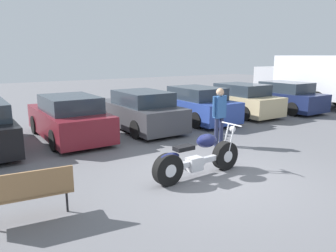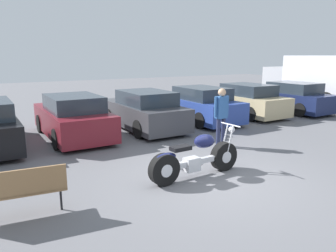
% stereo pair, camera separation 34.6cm
% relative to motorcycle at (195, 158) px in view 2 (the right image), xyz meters
% --- Properties ---
extents(ground_plane, '(60.00, 60.00, 0.00)m').
position_rel_motorcycle_xyz_m(ground_plane, '(0.33, -0.29, -0.44)').
color(ground_plane, slate).
extents(motorcycle, '(2.35, 0.62, 1.09)m').
position_rel_motorcycle_xyz_m(motorcycle, '(0.00, 0.00, 0.00)').
color(motorcycle, black).
rests_on(motorcycle, ground_plane).
extents(parked_car_maroon, '(1.80, 4.12, 1.41)m').
position_rel_motorcycle_xyz_m(parked_car_maroon, '(-1.34, 5.03, 0.21)').
color(parked_car_maroon, maroon).
rests_on(parked_car_maroon, ground_plane).
extents(parked_car_dark_grey, '(1.80, 4.12, 1.41)m').
position_rel_motorcycle_xyz_m(parked_car_dark_grey, '(1.25, 4.98, 0.21)').
color(parked_car_dark_grey, '#3D3D42').
rests_on(parked_car_dark_grey, ground_plane).
extents(parked_car_blue, '(1.80, 4.12, 1.41)m').
position_rel_motorcycle_xyz_m(parked_car_blue, '(3.83, 5.12, 0.21)').
color(parked_car_blue, '#2D479E').
rests_on(parked_car_blue, ground_plane).
extents(parked_car_champagne, '(1.80, 4.12, 1.41)m').
position_rel_motorcycle_xyz_m(parked_car_champagne, '(6.42, 5.17, 0.21)').
color(parked_car_champagne, '#C6B284').
rests_on(parked_car_champagne, ground_plane).
extents(parked_car_navy, '(1.80, 4.12, 1.41)m').
position_rel_motorcycle_xyz_m(parked_car_navy, '(9.00, 4.79, 0.21)').
color(parked_car_navy, '#19234C').
rests_on(parked_car_navy, ground_plane).
extents(delivery_truck, '(2.31, 5.65, 2.65)m').
position_rel_motorcycle_xyz_m(delivery_truck, '(11.71, 5.17, 1.03)').
color(delivery_truck, silver).
rests_on(delivery_truck, ground_plane).
extents(park_bench, '(1.52, 0.56, 0.89)m').
position_rel_motorcycle_xyz_m(park_bench, '(-3.59, -0.09, 0.10)').
color(park_bench, '#997047').
rests_on(park_bench, ground_plane).
extents(person_standing, '(0.52, 0.23, 1.73)m').
position_rel_motorcycle_xyz_m(person_standing, '(2.12, 1.68, 0.59)').
color(person_standing, '#232847').
rests_on(person_standing, ground_plane).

